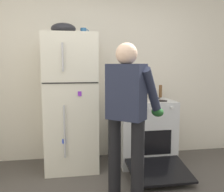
{
  "coord_description": "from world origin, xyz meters",
  "views": [
    {
      "loc": [
        -0.47,
        -1.68,
        1.38
      ],
      "look_at": [
        0.02,
        1.32,
        1.0
      ],
      "focal_mm": 38.61,
      "sensor_mm": 36.0,
      "label": 1
    }
  ],
  "objects_px": {
    "red_pot": "(135,96)",
    "mixing_bowl": "(63,29)",
    "pepper_mill": "(160,91)",
    "stove_range": "(145,132)",
    "person_cook": "(128,110)",
    "refrigerator": "(71,102)",
    "coffee_mug": "(84,32)"
  },
  "relations": [
    {
      "from": "red_pot",
      "to": "coffee_mug",
      "type": "relative_size",
      "value": 2.95
    },
    {
      "from": "stove_range",
      "to": "mixing_bowl",
      "type": "distance_m",
      "value": 1.8
    },
    {
      "from": "mixing_bowl",
      "to": "refrigerator",
      "type": "bearing_deg",
      "value": -0.21
    },
    {
      "from": "refrigerator",
      "to": "coffee_mug",
      "type": "bearing_deg",
      "value": 15.4
    },
    {
      "from": "person_cook",
      "to": "coffee_mug",
      "type": "relative_size",
      "value": 14.28
    },
    {
      "from": "pepper_mill",
      "to": "mixing_bowl",
      "type": "height_order",
      "value": "mixing_bowl"
    },
    {
      "from": "red_pot",
      "to": "mixing_bowl",
      "type": "xyz_separation_m",
      "value": [
        -0.95,
        0.05,
        0.89
      ]
    },
    {
      "from": "person_cook",
      "to": "pepper_mill",
      "type": "distance_m",
      "value": 1.41
    },
    {
      "from": "stove_range",
      "to": "red_pot",
      "type": "relative_size",
      "value": 3.68
    },
    {
      "from": "stove_range",
      "to": "person_cook",
      "type": "height_order",
      "value": "person_cook"
    },
    {
      "from": "stove_range",
      "to": "mixing_bowl",
      "type": "height_order",
      "value": "mixing_bowl"
    },
    {
      "from": "person_cook",
      "to": "red_pot",
      "type": "xyz_separation_m",
      "value": [
        0.32,
        0.92,
        0.02
      ]
    },
    {
      "from": "person_cook",
      "to": "mixing_bowl",
      "type": "xyz_separation_m",
      "value": [
        -0.63,
        0.97,
        0.91
      ]
    },
    {
      "from": "pepper_mill",
      "to": "red_pot",
      "type": "bearing_deg",
      "value": -151.48
    },
    {
      "from": "stove_range",
      "to": "pepper_mill",
      "type": "height_order",
      "value": "pepper_mill"
    },
    {
      "from": "person_cook",
      "to": "coffee_mug",
      "type": "bearing_deg",
      "value": 110.07
    },
    {
      "from": "refrigerator",
      "to": "pepper_mill",
      "type": "height_order",
      "value": "refrigerator"
    },
    {
      "from": "person_cook",
      "to": "mixing_bowl",
      "type": "relative_size",
      "value": 5.01
    },
    {
      "from": "red_pot",
      "to": "mixing_bowl",
      "type": "relative_size",
      "value": 1.03
    },
    {
      "from": "stove_range",
      "to": "red_pot",
      "type": "bearing_deg",
      "value": -168.62
    },
    {
      "from": "pepper_mill",
      "to": "coffee_mug",
      "type": "bearing_deg",
      "value": -172.58
    },
    {
      "from": "stove_range",
      "to": "mixing_bowl",
      "type": "xyz_separation_m",
      "value": [
        -1.11,
        0.02,
        1.41
      ]
    },
    {
      "from": "red_pot",
      "to": "pepper_mill",
      "type": "distance_m",
      "value": 0.52
    },
    {
      "from": "pepper_mill",
      "to": "person_cook",
      "type": "bearing_deg",
      "value": -123.7
    },
    {
      "from": "refrigerator",
      "to": "stove_range",
      "type": "bearing_deg",
      "value": -0.97
    },
    {
      "from": "red_pot",
      "to": "refrigerator",
      "type": "bearing_deg",
      "value": 176.74
    },
    {
      "from": "coffee_mug",
      "to": "person_cook",
      "type": "bearing_deg",
      "value": -69.93
    },
    {
      "from": "pepper_mill",
      "to": "mixing_bowl",
      "type": "relative_size",
      "value": 0.58
    },
    {
      "from": "person_cook",
      "to": "coffee_mug",
      "type": "distance_m",
      "value": 1.4
    },
    {
      "from": "coffee_mug",
      "to": "pepper_mill",
      "type": "bearing_deg",
      "value": 7.42
    },
    {
      "from": "person_cook",
      "to": "red_pot",
      "type": "distance_m",
      "value": 0.97
    },
    {
      "from": "stove_range",
      "to": "person_cook",
      "type": "xyz_separation_m",
      "value": [
        -0.48,
        -0.95,
        0.51
      ]
    }
  ]
}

